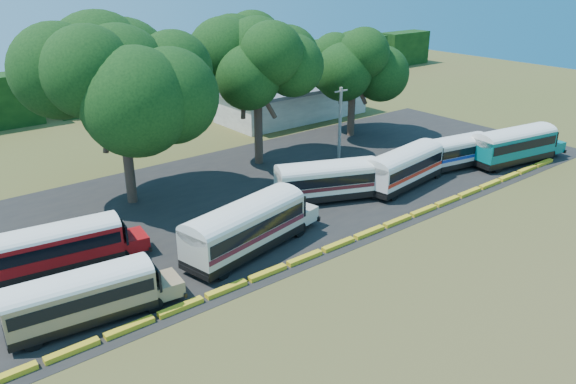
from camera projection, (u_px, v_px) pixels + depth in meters
ground at (364, 245)px, 38.21m from camera, size 160.00×160.00×0.00m
asphalt_strip at (270, 191)px, 47.46m from camera, size 64.00×24.00×0.02m
curb at (354, 238)px, 38.88m from camera, size 53.70×0.45×0.30m
terminal_building at (292, 101)px, 69.56m from camera, size 19.00×9.00×4.00m
treeline_backdrop at (95, 89)px, 71.78m from camera, size 130.00×4.00×6.00m
bus_beige at (84, 294)px, 29.37m from camera, size 9.45×3.34×3.04m
bus_red at (59, 244)px, 34.47m from camera, size 9.76×3.63×3.13m
bus_cream_west at (247, 224)px, 36.53m from camera, size 11.40×4.97×3.64m
bus_cream_east at (330, 178)px, 44.91m from camera, size 10.25×6.17×3.31m
bus_white_red at (405, 165)px, 47.64m from camera, size 10.67×4.02×3.42m
bus_white_blue at (453, 151)px, 51.94m from camera, size 9.63×3.91×3.08m
bus_teal at (516, 143)px, 53.22m from camera, size 11.03×4.36×3.53m
tree_west at (119, 78)px, 41.55m from camera, size 10.78×10.78×13.94m
tree_center at (257, 55)px, 50.28m from camera, size 9.00×9.00×13.64m
tree_east at (354, 59)px, 59.77m from camera, size 7.95×7.95×11.39m
utility_pole at (340, 123)px, 53.93m from camera, size 1.60×0.30×7.06m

